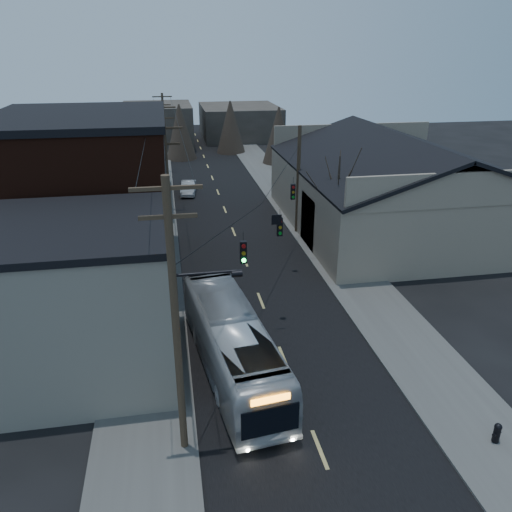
{
  "coord_description": "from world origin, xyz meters",
  "views": [
    {
      "loc": [
        -4.9,
        -11.77,
        14.08
      ],
      "look_at": [
        -0.32,
        13.83,
        3.0
      ],
      "focal_mm": 35.0,
      "sensor_mm": 36.0,
      "label": 1
    }
  ],
  "objects": [
    {
      "name": "ground",
      "position": [
        0.0,
        0.0,
        0.0
      ],
      "size": [
        160.0,
        160.0,
        0.0
      ],
      "primitive_type": "plane",
      "color": "black",
      "rests_on": "ground"
    },
    {
      "name": "road_surface",
      "position": [
        0.0,
        30.0,
        0.01
      ],
      "size": [
        9.0,
        110.0,
        0.02
      ],
      "primitive_type": "cube",
      "color": "black",
      "rests_on": "ground"
    },
    {
      "name": "sidewalk_left",
      "position": [
        -6.5,
        30.0,
        0.06
      ],
      "size": [
        4.0,
        110.0,
        0.12
      ],
      "primitive_type": "cube",
      "color": "#474744",
      "rests_on": "ground"
    },
    {
      "name": "sidewalk_right",
      "position": [
        6.5,
        30.0,
        0.06
      ],
      "size": [
        4.0,
        110.0,
        0.12
      ],
      "primitive_type": "cube",
      "color": "#474744",
      "rests_on": "ground"
    },
    {
      "name": "building_clapboard",
      "position": [
        -9.0,
        9.0,
        3.5
      ],
      "size": [
        8.0,
        8.0,
        7.0
      ],
      "primitive_type": "cube",
      "color": "slate",
      "rests_on": "ground"
    },
    {
      "name": "building_brick",
      "position": [
        -10.0,
        20.0,
        5.0
      ],
      "size": [
        10.0,
        12.0,
        10.0
      ],
      "primitive_type": "cube",
      "color": "black",
      "rests_on": "ground"
    },
    {
      "name": "building_left_far",
      "position": [
        -9.5,
        36.0,
        3.5
      ],
      "size": [
        9.0,
        14.0,
        7.0
      ],
      "primitive_type": "cube",
      "color": "#322E28",
      "rests_on": "ground"
    },
    {
      "name": "warehouse",
      "position": [
        13.0,
        25.0,
        2.7
      ],
      "size": [
        16.16,
        20.6,
        7.73
      ],
      "color": "#7C6E5A",
      "rests_on": "ground"
    },
    {
      "name": "building_far_left",
      "position": [
        -6.0,
        65.0,
        3.0
      ],
      "size": [
        10.0,
        12.0,
        6.0
      ],
      "primitive_type": "cube",
      "color": "#322E28",
      "rests_on": "ground"
    },
    {
      "name": "building_far_right",
      "position": [
        7.0,
        70.0,
        2.5
      ],
      "size": [
        12.0,
        14.0,
        5.0
      ],
      "primitive_type": "cube",
      "color": "#322E28",
      "rests_on": "ground"
    },
    {
      "name": "bare_tree",
      "position": [
        6.5,
        20.0,
        3.6
      ],
      "size": [
        0.4,
        0.4,
        7.2
      ],
      "primitive_type": "cone",
      "color": "black",
      "rests_on": "ground"
    },
    {
      "name": "utility_lines",
      "position": [
        -3.11,
        24.14,
        4.95
      ],
      "size": [
        11.24,
        45.28,
        10.5
      ],
      "color": "#382B1E",
      "rests_on": "ground"
    },
    {
      "name": "bus",
      "position": [
        -2.57,
        7.43,
        1.52
      ],
      "size": [
        3.89,
        11.12,
        3.03
      ],
      "primitive_type": "imported",
      "rotation": [
        0.0,
        0.0,
        3.27
      ],
      "color": "#A2A8AE",
      "rests_on": "ground"
    },
    {
      "name": "parked_car",
      "position": [
        -3.0,
        37.84,
        0.65
      ],
      "size": [
        1.82,
        4.09,
        1.3
      ],
      "primitive_type": "imported",
      "rotation": [
        0.0,
        0.0,
        -0.11
      ],
      "color": "#A6A9AE",
      "rests_on": "ground"
    },
    {
      "name": "fire_hydrant",
      "position": [
        6.66,
        1.11,
        0.57
      ],
      "size": [
        0.41,
        0.29,
        0.84
      ],
      "rotation": [
        0.0,
        0.0,
        0.36
      ],
      "color": "black",
      "rests_on": "sidewalk_right"
    }
  ]
}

